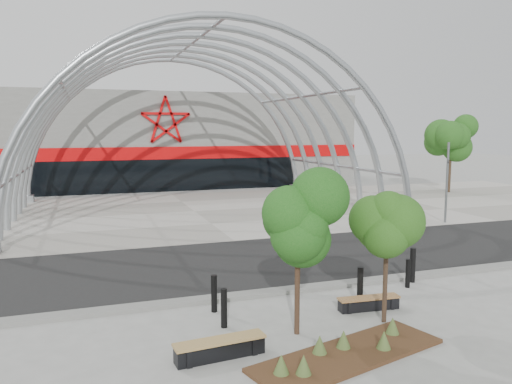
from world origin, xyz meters
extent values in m
plane|color=gray|center=(0.00, 0.00, 0.00)|extent=(140.00, 140.00, 0.00)
cube|color=black|center=(0.00, 3.50, 0.01)|extent=(140.00, 7.00, 0.02)
cube|color=gray|center=(0.00, 15.50, 0.02)|extent=(60.00, 17.00, 0.04)
cube|color=slate|center=(0.00, -0.25, 0.06)|extent=(60.00, 0.50, 0.12)
cube|color=slate|center=(0.00, 33.50, 4.00)|extent=(34.00, 15.00, 8.00)
cube|color=black|center=(0.00, 26.05, 1.30)|extent=(22.00, 0.25, 2.60)
cube|color=red|center=(0.00, 26.05, 3.10)|extent=(34.00, 0.30, 1.00)
torus|color=#9FA5AA|center=(0.00, 8.00, 0.00)|extent=(20.36, 0.36, 20.36)
torus|color=#9FA5AA|center=(0.00, 10.50, 0.00)|extent=(20.36, 0.36, 20.36)
torus|color=#9FA5AA|center=(0.00, 13.00, 0.00)|extent=(20.36, 0.36, 20.36)
torus|color=#9FA5AA|center=(0.00, 15.50, 0.00)|extent=(20.36, 0.36, 20.36)
torus|color=#9FA5AA|center=(0.00, 18.00, 0.00)|extent=(20.36, 0.36, 20.36)
torus|color=#9FA5AA|center=(0.00, 20.50, 0.00)|extent=(20.36, 0.36, 20.36)
torus|color=#9FA5AA|center=(0.00, 23.00, 0.00)|extent=(20.36, 0.36, 20.36)
cylinder|color=#9FA5AA|center=(9.66, 15.50, 2.59)|extent=(0.20, 15.00, 0.20)
cylinder|color=#9FA5AA|center=(7.07, 15.50, 7.07)|extent=(0.20, 15.00, 0.20)
cylinder|color=#9FA5AA|center=(0.00, 15.50, 10.00)|extent=(0.20, 15.00, 0.20)
cylinder|color=#9FA5AA|center=(-7.07, 15.50, 7.07)|extent=(0.20, 15.00, 0.20)
cylinder|color=#9FA5AA|center=(-9.66, 15.50, 2.59)|extent=(0.20, 15.00, 0.20)
cube|color=#9FA5AA|center=(-10.00, 23.00, 0.25)|extent=(0.80, 0.80, 0.50)
cube|color=#9FA5AA|center=(10.00, 8.00, 0.25)|extent=(0.80, 0.80, 0.50)
cube|color=#9FA5AA|center=(10.00, 23.00, 0.25)|extent=(0.80, 0.80, 0.50)
cube|color=#372316|center=(-0.84, -4.77, 0.05)|extent=(4.92, 2.61, 0.09)
cone|color=#4C632D|center=(-2.20, -5.32, 0.29)|extent=(0.33, 0.33, 0.41)
cone|color=#4C632D|center=(-0.83, -4.48, 0.29)|extent=(0.33, 0.33, 0.41)
cone|color=#4C632D|center=(0.01, -4.82, 0.29)|extent=(0.33, 0.33, 0.41)
cone|color=#4C632D|center=(-1.46, -4.56, 0.29)|extent=(0.33, 0.33, 0.41)
cone|color=#4C632D|center=(0.68, -4.17, 0.29)|extent=(0.33, 0.33, 0.41)
cone|color=#4C632D|center=(-2.62, -5.15, 0.29)|extent=(0.33, 0.33, 0.41)
cylinder|color=slate|center=(11.95, 7.53, 2.16)|extent=(0.12, 0.12, 4.32)
imported|color=black|center=(11.95, 7.53, 3.11)|extent=(0.27, 0.61, 0.12)
cylinder|color=black|center=(-1.43, -3.24, 1.04)|extent=(0.13, 0.13, 2.08)
ellipsoid|color=#0E440E|center=(-1.43, -3.24, 2.93)|extent=(1.78, 1.78, 2.27)
cylinder|color=black|center=(1.04, -3.28, 0.90)|extent=(0.12, 0.12, 1.81)
ellipsoid|color=#234D11|center=(1.04, -3.28, 2.55)|extent=(1.49, 1.49, 1.97)
cube|color=black|center=(-3.56, -3.89, 0.17)|extent=(2.04, 0.55, 0.34)
cube|color=black|center=(-4.31, -3.95, 0.20)|extent=(0.16, 0.45, 0.40)
cube|color=black|center=(-2.81, -3.83, 0.20)|extent=(0.16, 0.45, 0.40)
cube|color=#9D8449|center=(-3.56, -3.89, 0.40)|extent=(2.09, 0.63, 0.06)
cube|color=black|center=(1.13, -2.38, 0.15)|extent=(1.75, 0.47, 0.29)
cube|color=black|center=(0.48, -2.33, 0.17)|extent=(0.13, 0.39, 0.35)
cube|color=black|center=(1.77, -2.44, 0.17)|extent=(0.13, 0.39, 0.35)
cube|color=brown|center=(1.13, -2.38, 0.35)|extent=(1.80, 0.53, 0.05)
cylinder|color=black|center=(-2.99, -1.12, 0.52)|extent=(0.17, 0.17, 1.04)
cylinder|color=black|center=(-3.02, -2.27, 0.51)|extent=(0.16, 0.16, 1.02)
cylinder|color=black|center=(1.13, -1.91, 0.55)|extent=(0.17, 0.17, 1.09)
cylinder|color=black|center=(3.36, -1.06, 0.46)|extent=(0.15, 0.15, 0.92)
cylinder|color=black|center=(3.85, -0.64, 0.57)|extent=(0.18, 0.18, 1.14)
cylinder|color=#302316|center=(21.00, 18.00, 1.51)|extent=(0.20, 0.20, 3.03)
ellipsoid|color=#184B12|center=(21.00, 18.00, 4.26)|extent=(2.70, 2.70, 3.30)
camera|label=1|loc=(-6.22, -14.03, 5.02)|focal=35.00mm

